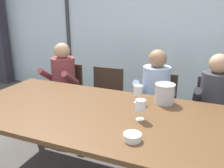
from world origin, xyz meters
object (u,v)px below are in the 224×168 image
(person_pale_blue_shirt, at_px, (155,94))
(person_charcoal_jacket, at_px, (215,102))
(chair_center, at_px, (158,104))
(person_maroon_top, at_px, (61,81))
(ice_bucket_primary, at_px, (165,93))
(dining_table, at_px, (97,118))
(chair_right_of_center, at_px, (213,111))
(wine_glass_near_bucket, at_px, (141,106))
(chair_near_curtain, at_px, (66,90))
(chair_left_of_center, at_px, (106,96))
(wine_glass_by_left_taster, at_px, (138,91))
(tasting_bowl, at_px, (132,137))

(person_pale_blue_shirt, bearing_deg, person_charcoal_jacket, -4.95)
(chair_center, distance_m, person_maroon_top, 1.33)
(person_pale_blue_shirt, distance_m, ice_bucket_primary, 0.51)
(dining_table, xyz_separation_m, chair_right_of_center, (0.97, 1.03, -0.20))
(wine_glass_near_bucket, bearing_deg, person_charcoal_jacket, 56.49)
(chair_near_curtain, height_order, wine_glass_near_bucket, wine_glass_near_bucket)
(person_charcoal_jacket, height_order, ice_bucket_primary, person_charcoal_jacket)
(chair_near_curtain, xyz_separation_m, person_maroon_top, (0.02, -0.15, 0.17))
(dining_table, bearing_deg, chair_center, 70.57)
(chair_right_of_center, bearing_deg, dining_table, -130.49)
(chair_left_of_center, bearing_deg, person_charcoal_jacket, -9.32)
(chair_left_of_center, height_order, chair_right_of_center, same)
(chair_left_of_center, xyz_separation_m, wine_glass_by_left_taster, (0.64, -0.67, 0.38))
(dining_table, bearing_deg, person_pale_blue_shirt, 69.26)
(chair_right_of_center, bearing_deg, person_charcoal_jacket, -86.77)
(dining_table, bearing_deg, person_charcoal_jacket, 41.54)
(dining_table, height_order, person_charcoal_jacket, person_charcoal_jacket)
(chair_left_of_center, bearing_deg, tasting_bowl, -62.14)
(ice_bucket_primary, relative_size, tasting_bowl, 1.50)
(person_maroon_top, height_order, person_pale_blue_shirt, same)
(chair_right_of_center, bearing_deg, wine_glass_near_bucket, -116.12)
(dining_table, xyz_separation_m, ice_bucket_primary, (0.51, 0.43, 0.16))
(person_pale_blue_shirt, height_order, tasting_bowl, person_pale_blue_shirt)
(chair_right_of_center, bearing_deg, tasting_bowl, -108.44)
(tasting_bowl, bearing_deg, dining_table, 142.56)
(person_maroon_top, bearing_deg, chair_left_of_center, 14.59)
(person_maroon_top, height_order, wine_glass_by_left_taster, person_maroon_top)
(chair_near_curtain, height_order, wine_glass_by_left_taster, wine_glass_by_left_taster)
(chair_left_of_center, bearing_deg, wine_glass_near_bucket, -56.01)
(wine_glass_near_bucket, bearing_deg, dining_table, 179.26)
(person_maroon_top, height_order, wine_glass_near_bucket, person_maroon_top)
(dining_table, relative_size, person_maroon_top, 2.09)
(person_charcoal_jacket, bearing_deg, chair_right_of_center, 85.74)
(tasting_bowl, distance_m, wine_glass_by_left_taster, 0.70)
(person_charcoal_jacket, height_order, wine_glass_by_left_taster, person_charcoal_jacket)
(chair_center, bearing_deg, person_pale_blue_shirt, -106.08)
(dining_table, height_order, tasting_bowl, tasting_bowl)
(chair_near_curtain, relative_size, chair_left_of_center, 1.00)
(dining_table, distance_m, chair_left_of_center, 1.09)
(chair_center, relative_size, chair_right_of_center, 1.00)
(dining_table, distance_m, wine_glass_near_bucket, 0.44)
(chair_near_curtain, relative_size, chair_right_of_center, 1.00)
(chair_left_of_center, xyz_separation_m, person_pale_blue_shirt, (0.69, -0.15, 0.17))
(person_maroon_top, relative_size, tasting_bowl, 9.13)
(tasting_bowl, xyz_separation_m, wine_glass_near_bucket, (-0.04, 0.33, 0.09))
(chair_left_of_center, height_order, person_maroon_top, person_maroon_top)
(wine_glass_by_left_taster, bearing_deg, chair_left_of_center, 133.67)
(chair_left_of_center, height_order, wine_glass_near_bucket, wine_glass_near_bucket)
(person_charcoal_jacket, relative_size, tasting_bowl, 9.13)
(person_charcoal_jacket, relative_size, wine_glass_near_bucket, 6.80)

